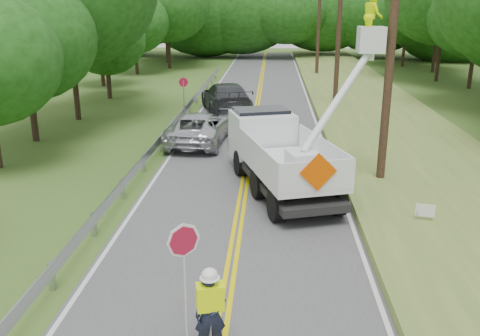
{
  "coord_description": "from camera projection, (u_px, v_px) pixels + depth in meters",
  "views": [
    {
      "loc": [
        0.95,
        -9.57,
        6.44
      ],
      "look_at": [
        0.0,
        6.0,
        1.5
      ],
      "focal_mm": 39.17,
      "sensor_mm": 36.0,
      "label": 1
    }
  ],
  "objects": [
    {
      "name": "ground",
      "position": [
        223.0,
        320.0,
        11.1
      ],
      "size": [
        140.0,
        140.0,
        0.0
      ],
      "primitive_type": "plane",
      "color": "#2A511C",
      "rests_on": "ground"
    },
    {
      "name": "yard_sign",
      "position": [
        425.0,
        211.0,
        15.4
      ],
      "size": [
        0.54,
        0.15,
        0.79
      ],
      "color": "white",
      "rests_on": "ground"
    },
    {
      "name": "utility_poles",
      "position": [
        356.0,
        28.0,
        25.41
      ],
      "size": [
        1.6,
        43.3,
        10.0
      ],
      "color": "black",
      "rests_on": "ground"
    },
    {
      "name": "guardrail",
      "position": [
        169.0,
        130.0,
        25.36
      ],
      "size": [
        0.18,
        48.0,
        0.77
      ],
      "color": "#9FA2A7",
      "rests_on": "ground"
    },
    {
      "name": "suv_silver",
      "position": [
        199.0,
        128.0,
        24.83
      ],
      "size": [
        2.8,
        5.53,
        1.5
      ],
      "primitive_type": "imported",
      "rotation": [
        0.0,
        0.0,
        3.08
      ],
      "color": "silver",
      "rests_on": "road"
    },
    {
      "name": "flagger",
      "position": [
        209.0,
        308.0,
        9.8
      ],
      "size": [
        1.06,
        0.54,
        2.69
      ],
      "color": "#191E33",
      "rests_on": "road"
    },
    {
      "name": "tall_grass_verge",
      "position": [
        405.0,
        146.0,
        23.97
      ],
      "size": [
        7.0,
        96.0,
        0.3
      ],
      "primitive_type": "cube",
      "color": "#557632",
      "rests_on": "ground"
    },
    {
      "name": "treeline_horizon",
      "position": [
        278.0,
        11.0,
        62.74
      ],
      "size": [
        57.98,
        15.0,
        12.29
      ],
      "color": "#17410E",
      "rests_on": "ground"
    },
    {
      "name": "bucket_truck",
      "position": [
        280.0,
        142.0,
        19.21
      ],
      "size": [
        5.53,
        7.37,
        6.85
      ],
      "color": "black",
      "rests_on": "road"
    },
    {
      "name": "road",
      "position": [
        250.0,
        147.0,
        24.42
      ],
      "size": [
        7.2,
        96.0,
        0.03
      ],
      "color": "#4B4B4D",
      "rests_on": "ground"
    },
    {
      "name": "suv_darkgrey",
      "position": [
        226.0,
        97.0,
        31.92
      ],
      "size": [
        3.95,
        6.6,
        1.79
      ],
      "primitive_type": "imported",
      "rotation": [
        0.0,
        0.0,
        3.39
      ],
      "color": "#37393F",
      "rests_on": "road"
    },
    {
      "name": "treeline_left",
      "position": [
        117.0,
        11.0,
        38.17
      ],
      "size": [
        10.2,
        55.55,
        11.62
      ],
      "color": "#332319",
      "rests_on": "ground"
    },
    {
      "name": "stop_sign_permanent",
      "position": [
        184.0,
        93.0,
        29.04
      ],
      "size": [
        0.53,
        0.15,
        2.51
      ],
      "color": "#9FA2A7",
      "rests_on": "ground"
    }
  ]
}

